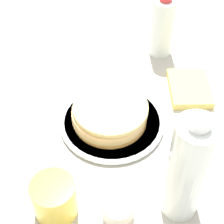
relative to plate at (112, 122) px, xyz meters
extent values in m
plane|color=#BCB7AD|center=(-0.02, -0.02, -0.01)|extent=(4.00, 4.00, 0.00)
cylinder|color=silver|center=(0.00, 0.00, 0.00)|extent=(0.22, 0.22, 0.01)
cylinder|color=silver|center=(0.00, 0.00, 0.00)|extent=(0.24, 0.24, 0.01)
cylinder|color=gold|center=(0.00, 0.00, 0.01)|extent=(0.17, 0.17, 0.01)
cylinder|color=tan|center=(0.00, 0.01, 0.02)|extent=(0.17, 0.17, 0.01)
cylinder|color=#DEB173|center=(0.00, 0.01, 0.03)|extent=(0.17, 0.17, 0.01)
cylinder|color=#D2B973|center=(0.00, 0.00, 0.04)|extent=(0.17, 0.17, 0.01)
cylinder|color=yellow|center=(-0.15, 0.20, 0.04)|extent=(0.08, 0.08, 0.08)
cylinder|color=beige|center=(-0.26, 0.13, 0.12)|extent=(0.05, 0.05, 0.03)
cylinder|color=silver|center=(-0.25, -0.01, 0.11)|extent=(0.07, 0.07, 0.24)
cylinder|color=white|center=(-0.25, -0.01, 0.24)|extent=(0.04, 0.04, 0.02)
cylinder|color=silver|center=(0.18, -0.24, 0.07)|extent=(0.06, 0.06, 0.16)
cube|color=#E5D166|center=(0.01, -0.22, 0.00)|extent=(0.16, 0.15, 0.02)
camera|label=1|loc=(-0.51, 0.26, 0.66)|focal=60.00mm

